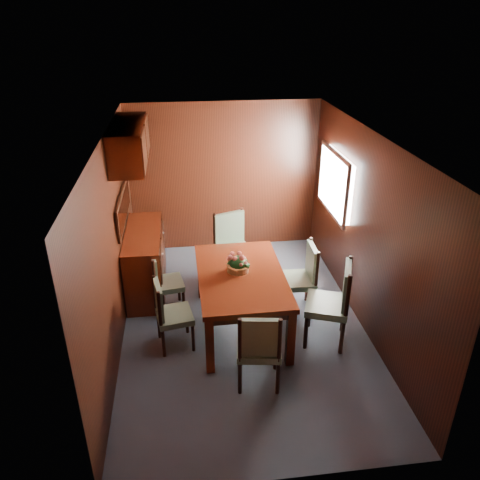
{
  "coord_description": "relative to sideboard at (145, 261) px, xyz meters",
  "views": [
    {
      "loc": [
        -0.66,
        -4.87,
        3.63
      ],
      "look_at": [
        0.0,
        0.29,
        1.05
      ],
      "focal_mm": 35.0,
      "sensor_mm": 36.0,
      "label": 1
    }
  ],
  "objects": [
    {
      "name": "ground",
      "position": [
        1.25,
        -1.0,
        -0.45
      ],
      "size": [
        4.5,
        4.5,
        0.0
      ],
      "primitive_type": "plane",
      "color": "#3D4653",
      "rests_on": "ground"
    },
    {
      "name": "room_shell",
      "position": [
        1.15,
        -0.67,
        1.18
      ],
      "size": [
        3.06,
        4.52,
        2.41
      ],
      "color": "black",
      "rests_on": "ground"
    },
    {
      "name": "sideboard",
      "position": [
        0.0,
        0.0,
        0.0
      ],
      "size": [
        0.48,
        1.4,
        0.9
      ],
      "primitive_type": "cube",
      "color": "#391107",
      "rests_on": "ground"
    },
    {
      "name": "dining_table",
      "position": [
        1.22,
        -1.06,
        0.22
      ],
      "size": [
        1.05,
        1.66,
        0.77
      ],
      "rotation": [
        0.0,
        0.0,
        0.01
      ],
      "color": "#391107",
      "rests_on": "ground"
    },
    {
      "name": "chair_left_near",
      "position": [
        0.33,
        -1.32,
        0.04
      ],
      "size": [
        0.47,
        0.48,
        0.88
      ],
      "rotation": [
        0.0,
        0.0,
        -1.4
      ],
      "color": "black",
      "rests_on": "ground"
    },
    {
      "name": "chair_left_far",
      "position": [
        0.25,
        -0.58,
        0.03
      ],
      "size": [
        0.45,
        0.47,
        0.86
      ],
      "rotation": [
        0.0,
        0.0,
        -1.41
      ],
      "color": "black",
      "rests_on": "ground"
    },
    {
      "name": "chair_right_near",
      "position": [
        2.26,
        -1.47,
        0.14
      ],
      "size": [
        0.63,
        0.64,
        1.06
      ],
      "rotation": [
        0.0,
        0.0,
        1.21
      ],
      "color": "black",
      "rests_on": "ground"
    },
    {
      "name": "chair_right_far",
      "position": [
        2.07,
        -0.78,
        0.08
      ],
      "size": [
        0.45,
        0.47,
        0.96
      ],
      "rotation": [
        0.0,
        0.0,
        1.54
      ],
      "color": "black",
      "rests_on": "ground"
    },
    {
      "name": "chair_head",
      "position": [
        1.27,
        -2.12,
        0.08
      ],
      "size": [
        0.51,
        0.49,
        0.95
      ],
      "rotation": [
        0.0,
        0.0,
        -0.14
      ],
      "color": "black",
      "rests_on": "ground"
    },
    {
      "name": "chair_foot",
      "position": [
        1.25,
        0.08,
        0.14
      ],
      "size": [
        0.64,
        0.63,
        1.06
      ],
      "rotation": [
        0.0,
        0.0,
        3.51
      ],
      "color": "black",
      "rests_on": "ground"
    },
    {
      "name": "flower_centerpiece",
      "position": [
        1.19,
        -0.99,
        0.46
      ],
      "size": [
        0.28,
        0.28,
        0.28
      ],
      "color": "#B77038",
      "rests_on": "dining_table"
    }
  ]
}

